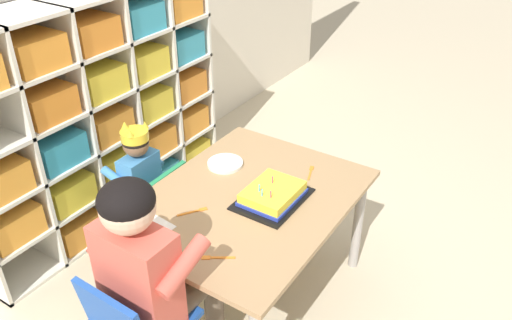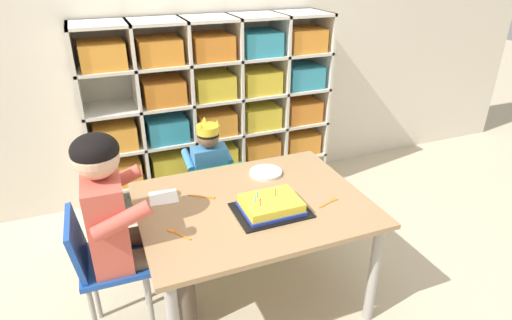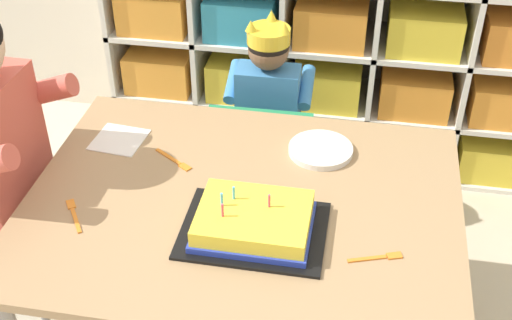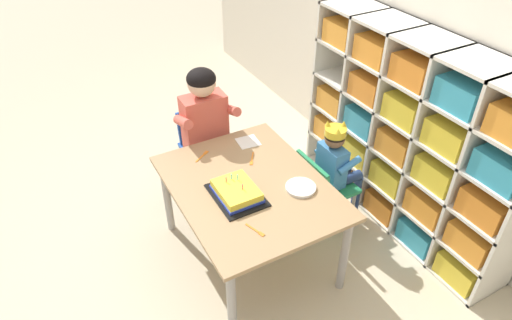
{
  "view_description": "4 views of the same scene",
  "coord_description": "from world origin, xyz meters",
  "px_view_note": "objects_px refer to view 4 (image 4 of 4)",
  "views": [
    {
      "loc": [
        -1.59,
        -1.08,
        1.99
      ],
      "look_at": [
        0.02,
        -0.03,
        0.81
      ],
      "focal_mm": 36.26,
      "sensor_mm": 36.0,
      "label": 1
    },
    {
      "loc": [
        -0.65,
        -1.66,
        1.71
      ],
      "look_at": [
        0.02,
        0.02,
        0.82
      ],
      "focal_mm": 29.72,
      "sensor_mm": 36.0,
      "label": 2
    },
    {
      "loc": [
        0.27,
        -1.3,
        1.71
      ],
      "look_at": [
        0.03,
        0.03,
        0.72
      ],
      "focal_mm": 47.53,
      "sensor_mm": 36.0,
      "label": 3
    },
    {
      "loc": [
        1.83,
        -0.96,
        2.32
      ],
      "look_at": [
        -0.01,
        0.05,
        0.76
      ],
      "focal_mm": 31.9,
      "sensor_mm": 36.0,
      "label": 4
    }
  ],
  "objects_px": {
    "adult_helper_seated": "(208,127)",
    "fork_by_napkin": "(256,231)",
    "classroom_chair_adult_side": "(204,145)",
    "birthday_cake_on_tray": "(237,192)",
    "paper_plate_stack": "(301,188)",
    "activity_table": "(249,195)",
    "classroom_chair_blue": "(323,184)",
    "fork_at_table_front_edge": "(203,156)",
    "fork_scattered_mid_table": "(252,159)",
    "child_with_crown": "(337,161)"
  },
  "relations": [
    {
      "from": "birthday_cake_on_tray",
      "to": "fork_by_napkin",
      "type": "bearing_deg",
      "value": -7.14
    },
    {
      "from": "activity_table",
      "to": "classroom_chair_adult_side",
      "type": "relative_size",
      "value": 1.58
    },
    {
      "from": "child_with_crown",
      "to": "fork_scattered_mid_table",
      "type": "distance_m",
      "value": 0.59
    },
    {
      "from": "child_with_crown",
      "to": "fork_at_table_front_edge",
      "type": "distance_m",
      "value": 0.89
    },
    {
      "from": "paper_plate_stack",
      "to": "classroom_chair_blue",
      "type": "bearing_deg",
      "value": 122.36
    },
    {
      "from": "fork_by_napkin",
      "to": "classroom_chair_blue",
      "type": "bearing_deg",
      "value": -81.22
    },
    {
      "from": "birthday_cake_on_tray",
      "to": "fork_by_napkin",
      "type": "height_order",
      "value": "birthday_cake_on_tray"
    },
    {
      "from": "activity_table",
      "to": "classroom_chair_blue",
      "type": "bearing_deg",
      "value": 93.77
    },
    {
      "from": "classroom_chair_adult_side",
      "to": "fork_by_napkin",
      "type": "xyz_separation_m",
      "value": [
        1.07,
        -0.16,
        0.16
      ]
    },
    {
      "from": "classroom_chair_blue",
      "to": "classroom_chair_adult_side",
      "type": "xyz_separation_m",
      "value": [
        -0.69,
        -0.57,
        0.09
      ]
    },
    {
      "from": "adult_helper_seated",
      "to": "paper_plate_stack",
      "type": "height_order",
      "value": "adult_helper_seated"
    },
    {
      "from": "paper_plate_stack",
      "to": "fork_scattered_mid_table",
      "type": "xyz_separation_m",
      "value": [
        -0.39,
        -0.11,
        -0.01
      ]
    },
    {
      "from": "paper_plate_stack",
      "to": "fork_by_napkin",
      "type": "distance_m",
      "value": 0.43
    },
    {
      "from": "classroom_chair_blue",
      "to": "fork_scattered_mid_table",
      "type": "xyz_separation_m",
      "value": [
        -0.18,
        -0.45,
        0.25
      ]
    },
    {
      "from": "classroom_chair_blue",
      "to": "adult_helper_seated",
      "type": "xyz_separation_m",
      "value": [
        -0.58,
        -0.57,
        0.31
      ]
    },
    {
      "from": "classroom_chair_blue",
      "to": "paper_plate_stack",
      "type": "relative_size",
      "value": 3.22
    },
    {
      "from": "activity_table",
      "to": "adult_helper_seated",
      "type": "xyz_separation_m",
      "value": [
        -0.61,
        0.01,
        0.13
      ]
    },
    {
      "from": "adult_helper_seated",
      "to": "fork_at_table_front_edge",
      "type": "distance_m",
      "value": 0.26
    },
    {
      "from": "activity_table",
      "to": "fork_at_table_front_edge",
      "type": "distance_m",
      "value": 0.43
    },
    {
      "from": "fork_scattered_mid_table",
      "to": "fork_at_table_front_edge",
      "type": "distance_m",
      "value": 0.32
    },
    {
      "from": "fork_at_table_front_edge",
      "to": "fork_by_napkin",
      "type": "relative_size",
      "value": 0.95
    },
    {
      "from": "child_with_crown",
      "to": "fork_by_napkin",
      "type": "bearing_deg",
      "value": 114.07
    },
    {
      "from": "classroom_chair_adult_side",
      "to": "fork_scattered_mid_table",
      "type": "height_order",
      "value": "classroom_chair_adult_side"
    },
    {
      "from": "classroom_chair_blue",
      "to": "child_with_crown",
      "type": "xyz_separation_m",
      "value": [
        -0.0,
        0.1,
        0.15
      ]
    },
    {
      "from": "adult_helper_seated",
      "to": "birthday_cake_on_tray",
      "type": "distance_m",
      "value": 0.68
    },
    {
      "from": "classroom_chair_adult_side",
      "to": "birthday_cake_on_tray",
      "type": "relative_size",
      "value": 2.01
    },
    {
      "from": "adult_helper_seated",
      "to": "child_with_crown",
      "type": "bearing_deg",
      "value": -39.2
    },
    {
      "from": "child_with_crown",
      "to": "fork_by_napkin",
      "type": "height_order",
      "value": "child_with_crown"
    },
    {
      "from": "activity_table",
      "to": "child_with_crown",
      "type": "distance_m",
      "value": 0.69
    },
    {
      "from": "paper_plate_stack",
      "to": "fork_by_napkin",
      "type": "bearing_deg",
      "value": -66.0
    },
    {
      "from": "fork_by_napkin",
      "to": "child_with_crown",
      "type": "bearing_deg",
      "value": -84.1
    },
    {
      "from": "adult_helper_seated",
      "to": "fork_scattered_mid_table",
      "type": "xyz_separation_m",
      "value": [
        0.4,
        0.12,
        -0.06
      ]
    },
    {
      "from": "classroom_chair_blue",
      "to": "paper_plate_stack",
      "type": "height_order",
      "value": "paper_plate_stack"
    },
    {
      "from": "activity_table",
      "to": "classroom_chair_blue",
      "type": "distance_m",
      "value": 0.61
    },
    {
      "from": "classroom_chair_blue",
      "to": "child_with_crown",
      "type": "height_order",
      "value": "child_with_crown"
    },
    {
      "from": "classroom_chair_blue",
      "to": "adult_helper_seated",
      "type": "height_order",
      "value": "adult_helper_seated"
    },
    {
      "from": "classroom_chair_blue",
      "to": "classroom_chair_adult_side",
      "type": "distance_m",
      "value": 0.89
    },
    {
      "from": "activity_table",
      "to": "adult_helper_seated",
      "type": "bearing_deg",
      "value": 178.73
    },
    {
      "from": "paper_plate_stack",
      "to": "activity_table",
      "type": "bearing_deg",
      "value": -125.1
    },
    {
      "from": "fork_at_table_front_edge",
      "to": "fork_by_napkin",
      "type": "xyz_separation_m",
      "value": [
        0.75,
        -0.02,
        0.0
      ]
    },
    {
      "from": "classroom_chair_adult_side",
      "to": "birthday_cake_on_tray",
      "type": "height_order",
      "value": "birthday_cake_on_tray"
    },
    {
      "from": "classroom_chair_adult_side",
      "to": "birthday_cake_on_tray",
      "type": "distance_m",
      "value": 0.81
    },
    {
      "from": "paper_plate_stack",
      "to": "fork_by_napkin",
      "type": "relative_size",
      "value": 1.42
    },
    {
      "from": "classroom_chair_adult_side",
      "to": "fork_by_napkin",
      "type": "bearing_deg",
      "value": -97.17
    },
    {
      "from": "activity_table",
      "to": "classroom_chair_adult_side",
      "type": "bearing_deg",
      "value": 178.72
    },
    {
      "from": "child_with_crown",
      "to": "fork_scattered_mid_table",
      "type": "bearing_deg",
      "value": 71.38
    },
    {
      "from": "classroom_chair_blue",
      "to": "birthday_cake_on_tray",
      "type": "height_order",
      "value": "birthday_cake_on_tray"
    },
    {
      "from": "classroom_chair_adult_side",
      "to": "fork_scattered_mid_table",
      "type": "xyz_separation_m",
      "value": [
        0.51,
        0.12,
        0.16
      ]
    },
    {
      "from": "adult_helper_seated",
      "to": "fork_by_napkin",
      "type": "relative_size",
      "value": 8.44
    },
    {
      "from": "activity_table",
      "to": "fork_scattered_mid_table",
      "type": "relative_size",
      "value": 9.01
    }
  ]
}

